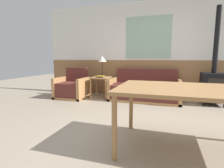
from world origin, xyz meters
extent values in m
plane|color=gray|center=(0.00, 0.00, 0.00)|extent=(16.00, 16.00, 0.00)
cube|color=#996B42|center=(0.00, 2.63, 0.53)|extent=(7.20, 0.06, 1.07)
cube|color=white|center=(0.00, 2.63, 1.88)|extent=(7.20, 0.06, 1.63)
cube|color=white|center=(-0.44, 2.59, 1.70)|extent=(1.35, 0.01, 1.24)
cube|color=#99BCA8|center=(-0.44, 2.58, 1.70)|extent=(1.27, 0.02, 1.16)
cube|color=#B27F4C|center=(-0.44, 2.07, 0.03)|extent=(1.84, 0.80, 0.06)
cube|color=#5B2823|center=(-0.44, 2.05, 0.24)|extent=(1.68, 0.72, 0.37)
cube|color=#5B2823|center=(-0.44, 2.42, 0.63)|extent=(1.68, 0.10, 0.41)
cube|color=#B27F4C|center=(-1.31, 2.07, 0.28)|extent=(0.08, 0.80, 0.57)
cube|color=#B27F4C|center=(0.44, 2.07, 0.28)|extent=(0.08, 0.80, 0.57)
cube|color=#B27F4C|center=(-2.45, 1.79, 0.03)|extent=(0.83, 0.73, 0.06)
cube|color=#5B2823|center=(-2.45, 1.77, 0.25)|extent=(0.67, 0.65, 0.38)
cube|color=#5B2823|center=(-2.45, 2.11, 0.65)|extent=(0.67, 0.10, 0.41)
cube|color=#B27F4C|center=(-2.82, 1.79, 0.29)|extent=(0.08, 0.73, 0.58)
cube|color=#B27F4C|center=(-2.07, 1.79, 0.29)|extent=(0.08, 0.73, 0.58)
cube|color=#B27F4C|center=(-1.66, 2.05, 0.58)|extent=(0.50, 0.50, 0.03)
cylinder|color=#B27F4C|center=(-1.88, 1.83, 0.28)|extent=(0.04, 0.04, 0.56)
cylinder|color=#B27F4C|center=(-1.44, 1.83, 0.28)|extent=(0.04, 0.04, 0.56)
cylinder|color=#B27F4C|center=(-1.88, 2.27, 0.28)|extent=(0.04, 0.04, 0.56)
cylinder|color=#B27F4C|center=(-1.44, 2.27, 0.28)|extent=(0.04, 0.04, 0.56)
cylinder|color=black|center=(-1.65, 2.14, 0.60)|extent=(0.17, 0.17, 0.02)
cylinder|color=black|center=(-1.65, 2.14, 0.82)|extent=(0.02, 0.02, 0.41)
cone|color=beige|center=(-1.65, 2.14, 1.11)|extent=(0.25, 0.25, 0.17)
cube|color=black|center=(-1.66, 1.96, 0.61)|extent=(0.17, 0.17, 0.03)
cube|color=gold|center=(-1.64, 1.97, 0.63)|extent=(0.22, 0.14, 0.02)
cube|color=#9E7042|center=(0.53, -0.34, 0.76)|extent=(1.97, 1.04, 0.04)
cylinder|color=#9E7042|center=(-0.40, -0.80, 0.37)|extent=(0.06, 0.06, 0.74)
cylinder|color=#9E7042|center=(-0.40, 0.12, 0.37)|extent=(0.06, 0.06, 0.74)
cylinder|color=black|center=(0.98, 1.95, 0.05)|extent=(0.04, 0.04, 0.10)
cylinder|color=black|center=(1.41, 1.95, 0.05)|extent=(0.04, 0.04, 0.10)
cylinder|color=black|center=(0.98, 2.34, 0.05)|extent=(0.04, 0.04, 0.10)
cylinder|color=black|center=(1.41, 2.34, 0.05)|extent=(0.04, 0.04, 0.10)
cube|color=black|center=(1.19, 2.14, 0.44)|extent=(0.54, 0.48, 0.67)
cube|color=black|center=(1.19, 1.90, 0.44)|extent=(0.32, 0.01, 0.47)
cylinder|color=black|center=(1.19, 2.19, 1.54)|extent=(0.11, 0.11, 1.55)
camera|label=1|loc=(0.12, -2.53, 1.12)|focal=28.00mm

